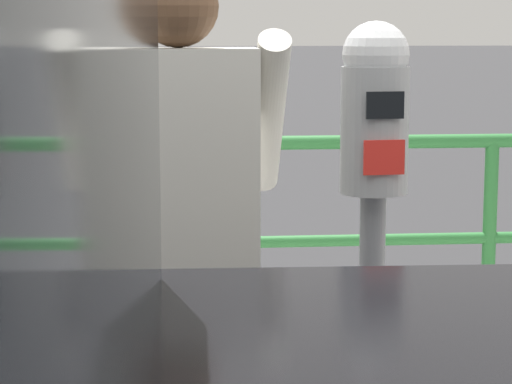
{
  "coord_description": "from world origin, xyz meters",
  "views": [
    {
      "loc": [
        -0.34,
        -2.29,
        1.61
      ],
      "look_at": [
        -0.08,
        0.6,
        1.15
      ],
      "focal_mm": 74.2,
      "sensor_mm": 36.0,
      "label": 1
    }
  ],
  "objects": [
    {
      "name": "parking_meter",
      "position": [
        0.22,
        0.47,
        1.23
      ],
      "size": [
        0.18,
        0.19,
        1.47
      ],
      "rotation": [
        0.0,
        0.0,
        3.22
      ],
      "color": "slate",
      "rests_on": "sidewalk_curb"
    },
    {
      "name": "pedestrian_at_meter",
      "position": [
        -0.3,
        0.5,
        1.07
      ],
      "size": [
        0.6,
        0.5,
        1.61
      ],
      "rotation": [
        0.0,
        0.0,
        -0.01
      ],
      "color": "#1E233F",
      "rests_on": "sidewalk_curb"
    },
    {
      "name": "background_railing",
      "position": [
        0.0,
        2.17,
        0.87
      ],
      "size": [
        24.06,
        0.06,
        0.99
      ],
      "color": "#2D7A38",
      "rests_on": "sidewalk_curb"
    }
  ]
}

